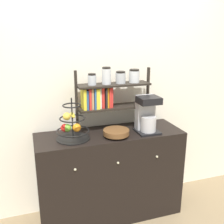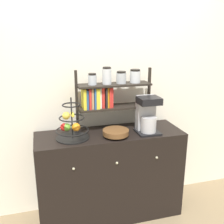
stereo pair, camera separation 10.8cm
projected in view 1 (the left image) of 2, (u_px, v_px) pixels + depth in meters
name	position (u px, v px, depth m)	size (l,w,h in m)	color
wall_back	(101.00, 89.00, 2.70)	(7.00, 0.05, 2.60)	silver
sideboard	(110.00, 175.00, 2.68)	(1.44, 0.49, 0.91)	black
coffee_maker	(147.00, 114.00, 2.55)	(0.22, 0.22, 0.36)	black
fruit_stand	(72.00, 126.00, 2.37)	(0.31, 0.31, 0.39)	black
wooden_bowl	(116.00, 132.00, 2.46)	(0.25, 0.25, 0.07)	brown
shelf_hutch	(108.00, 92.00, 2.54)	(0.76, 0.20, 0.63)	black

